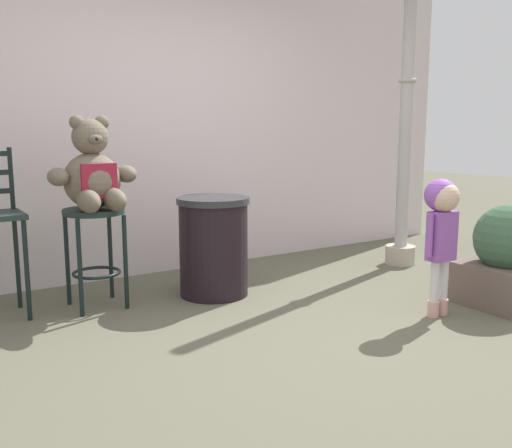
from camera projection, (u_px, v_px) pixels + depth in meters
ground_plane at (299, 338)px, 3.56m from camera, size 24.00×24.00×0.00m
building_wall at (154, 95)px, 5.10m from camera, size 6.90×0.30×3.19m
bar_stool_with_teddy at (95, 235)px, 4.11m from camera, size 0.44×0.44×0.73m
teddy_bear at (93, 175)px, 4.01m from camera, size 0.62×0.56×0.66m
child_walking at (442, 217)px, 3.89m from camera, size 0.30×0.24×0.96m
trash_bin at (214, 246)px, 4.43m from camera, size 0.56×0.56×0.77m
lamppost at (405, 139)px, 5.31m from camera, size 0.28×0.28×3.00m
planter_with_shrub at (507, 260)px, 4.19m from camera, size 0.59×0.59×0.75m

